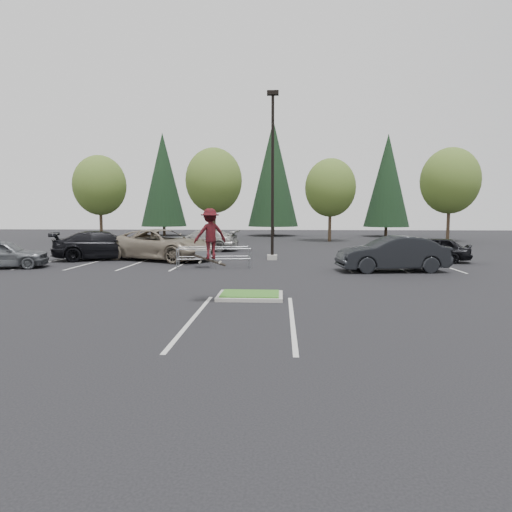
# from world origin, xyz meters

# --- Properties ---
(ground) EXTENTS (120.00, 120.00, 0.00)m
(ground) POSITION_xyz_m (0.00, 0.00, 0.00)
(ground) COLOR black
(ground) RESTS_ON ground
(grass_median) EXTENTS (2.20, 1.60, 0.16)m
(grass_median) POSITION_xyz_m (0.00, 0.00, 0.08)
(grass_median) COLOR #99978F
(grass_median) RESTS_ON ground
(stall_lines) EXTENTS (22.62, 17.60, 0.01)m
(stall_lines) POSITION_xyz_m (-1.35, 6.02, 0.00)
(stall_lines) COLOR beige
(stall_lines) RESTS_ON ground
(light_pole) EXTENTS (0.70, 0.60, 10.12)m
(light_pole) POSITION_xyz_m (0.50, 12.00, 4.56)
(light_pole) COLOR #99978F
(light_pole) RESTS_ON ground
(decid_a) EXTENTS (5.44, 5.44, 8.91)m
(decid_a) POSITION_xyz_m (-18.01, 30.03, 5.58)
(decid_a) COLOR #38281C
(decid_a) RESTS_ON ground
(decid_b) EXTENTS (5.89, 5.89, 9.64)m
(decid_b) POSITION_xyz_m (-6.01, 30.53, 6.04)
(decid_b) COLOR #38281C
(decid_b) RESTS_ON ground
(decid_c) EXTENTS (5.12, 5.12, 8.38)m
(decid_c) POSITION_xyz_m (5.99, 29.83, 5.25)
(decid_c) COLOR #38281C
(decid_c) RESTS_ON ground
(decid_d) EXTENTS (5.76, 5.76, 9.43)m
(decid_d) POSITION_xyz_m (17.99, 30.33, 5.91)
(decid_d) COLOR #38281C
(decid_d) RESTS_ON ground
(conif_a) EXTENTS (5.72, 5.72, 13.00)m
(conif_a) POSITION_xyz_m (-14.00, 40.00, 7.10)
(conif_a) COLOR #38281C
(conif_a) RESTS_ON ground
(conif_b) EXTENTS (6.38, 6.38, 14.50)m
(conif_b) POSITION_xyz_m (0.00, 40.50, 7.85)
(conif_b) COLOR #38281C
(conif_b) RESTS_ON ground
(conif_c) EXTENTS (5.50, 5.50, 12.50)m
(conif_c) POSITION_xyz_m (14.00, 39.50, 6.85)
(conif_c) COLOR #38281C
(conif_c) RESTS_ON ground
(cart_corral) EXTENTS (3.99, 1.96, 1.09)m
(cart_corral) POSITION_xyz_m (-2.93, 7.93, 0.68)
(cart_corral) COLOR gray
(cart_corral) RESTS_ON ground
(skateboarder) EXTENTS (1.18, 0.98, 1.81)m
(skateboarder) POSITION_xyz_m (-1.20, -1.00, 2.21)
(skateboarder) COLOR black
(skateboarder) RESTS_ON ground
(car_l_tan) EXTENTS (7.49, 5.54, 1.89)m
(car_l_tan) POSITION_xyz_m (-6.35, 11.50, 0.95)
(car_l_tan) COLOR gray
(car_l_tan) RESTS_ON ground
(car_l_black) EXTENTS (6.58, 4.57, 1.77)m
(car_l_black) POSITION_xyz_m (-10.00, 11.50, 0.88)
(car_l_black) COLOR black
(car_l_black) RESTS_ON ground
(car_l_grey) EXTENTS (4.74, 2.97, 1.51)m
(car_l_grey) POSITION_xyz_m (-13.50, 7.00, 0.75)
(car_l_grey) COLOR #54575C
(car_l_grey) RESTS_ON ground
(car_r_charc) EXTENTS (5.47, 2.47, 1.74)m
(car_r_charc) POSITION_xyz_m (6.50, 7.00, 0.87)
(car_r_charc) COLOR black
(car_r_charc) RESTS_ON ground
(car_r_black) EXTENTS (4.70, 3.17, 1.49)m
(car_r_black) POSITION_xyz_m (10.00, 11.50, 0.74)
(car_r_black) COLOR black
(car_r_black) RESTS_ON ground
(car_far_silver) EXTENTS (5.81, 2.75, 1.64)m
(car_far_silver) POSITION_xyz_m (-5.00, 18.00, 0.82)
(car_far_silver) COLOR #989893
(car_far_silver) RESTS_ON ground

